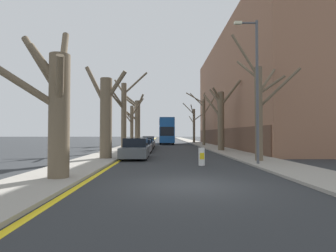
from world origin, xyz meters
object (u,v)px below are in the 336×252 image
object	(u,v)px
street_tree_left_2	(124,113)
double_decker_bus	(167,130)
street_tree_left_0	(56,106)
street_tree_left_3	(132,124)
street_tree_right_2	(203,118)
parked_car_1	(142,146)
street_tree_right_0	(259,105)
street_tree_right_1	(220,117)
parked_car_3	(148,142)
traffic_bollard	(202,157)
parked_car_2	(146,144)
street_tree_left_1	(106,114)
lamp_post	(256,85)
street_tree_left_4	(137,120)
parked_car_0	(136,149)
street_tree_right_3	(194,124)

from	to	relation	value
street_tree_left_2	double_decker_bus	xyz separation A→B (m)	(4.71, 20.30, -1.42)
street_tree_left_0	street_tree_left_3	bearing A→B (deg)	89.68
street_tree_right_2	double_decker_bus	bearing A→B (deg)	124.82
street_tree_left_2	parked_car_1	bearing A→B (deg)	-29.25
street_tree_right_0	parked_car_1	world-z (taller)	street_tree_right_0
double_decker_bus	street_tree_left_3	bearing A→B (deg)	-110.44
street_tree_right_1	parked_car_3	world-z (taller)	street_tree_right_1
parked_car_1	traffic_bollard	distance (m)	11.42
parked_car_2	street_tree_left_1	bearing A→B (deg)	-99.36
street_tree_left_1	street_tree_left_2	world-z (taller)	street_tree_left_2
street_tree_right_0	lamp_post	distance (m)	2.21
street_tree_left_1	parked_car_3	world-z (taller)	street_tree_left_1
street_tree_left_4	parked_car_0	world-z (taller)	street_tree_left_4
parked_car_3	lamp_post	world-z (taller)	lamp_post
street_tree_left_2	traffic_bollard	distance (m)	13.76
street_tree_left_1	street_tree_left_2	xyz separation A→B (m)	(0.02, 8.23, 0.75)
street_tree_right_2	parked_car_3	world-z (taller)	street_tree_right_2
street_tree_left_4	parked_car_1	size ratio (longest dim) A/B	1.99
parked_car_0	parked_car_2	size ratio (longest dim) A/B	1.03
street_tree_right_1	parked_car_1	distance (m)	8.89
street_tree_left_0	street_tree_left_2	bearing A→B (deg)	89.40
street_tree_right_2	parked_car_3	distance (m)	9.33
street_tree_left_0	street_tree_right_1	distance (m)	20.12
street_tree_left_3	street_tree_right_2	world-z (taller)	street_tree_right_2
street_tree_left_1	parked_car_1	distance (m)	7.83
parked_car_0	street_tree_left_4	bearing A→B (deg)	95.54
street_tree_left_4	street_tree_right_3	world-z (taller)	street_tree_left_4
street_tree_left_0	parked_car_1	world-z (taller)	street_tree_left_0
double_decker_bus	parked_car_0	xyz separation A→B (m)	(-2.68, -27.71, -1.86)
street_tree_right_0	street_tree_right_3	bearing A→B (deg)	90.41
street_tree_left_3	parked_car_2	xyz separation A→B (m)	(2.07, -3.34, -2.44)
street_tree_right_1	street_tree_right_2	bearing A→B (deg)	90.11
street_tree_right_0	double_decker_bus	xyz separation A→B (m)	(-5.62, 30.41, -1.12)
parked_car_1	parked_car_2	world-z (taller)	parked_car_2
street_tree_right_0	street_tree_right_2	xyz separation A→B (m)	(-0.16, 22.57, 0.49)
street_tree_right_0	street_tree_right_3	xyz separation A→B (m)	(-0.25, 34.29, 0.10)
street_tree_left_4	lamp_post	distance (m)	29.84
street_tree_left_2	street_tree_right_1	bearing A→B (deg)	4.20
street_tree_right_2	lamp_post	distance (m)	24.35
parked_car_2	traffic_bollard	xyz separation A→B (m)	(4.29, -15.92, -0.14)
double_decker_bus	street_tree_right_3	bearing A→B (deg)	35.84
street_tree_left_0	traffic_bollard	bearing A→B (deg)	36.29
street_tree_left_0	street_tree_right_2	distance (m)	30.76
street_tree_left_2	street_tree_right_1	size ratio (longest dim) A/B	1.12
street_tree_left_2	parked_car_2	distance (m)	5.74
street_tree_left_1	parked_car_3	xyz separation A→B (m)	(2.05, 17.74, -2.55)
street_tree_right_3	parked_car_1	distance (m)	26.75
street_tree_right_2	parked_car_0	size ratio (longest dim) A/B	1.81
street_tree_left_2	double_decker_bus	world-z (taller)	street_tree_left_2
street_tree_left_1	double_decker_bus	world-z (taller)	street_tree_left_1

